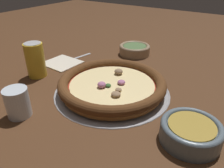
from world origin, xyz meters
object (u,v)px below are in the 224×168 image
bowl_far (135,49)px  fork (73,59)px  bowl_near (191,131)px  beverage_can (35,60)px  pizza (112,84)px  napkin (62,62)px  pizza_tray (112,91)px  drinking_cup (17,103)px

bowl_far → fork: bowl_far is taller
bowl_near → beverage_can: bearing=87.1°
pizza → fork: 0.32m
beverage_can → bowl_far: bearing=-26.0°
bowl_near → fork: bearing=69.1°
napkin → fork: (0.06, -0.01, -0.00)m
pizza → bowl_far: 0.35m
bowl_far → napkin: bearing=142.4°
pizza_tray → bowl_far: bearing=16.8°
pizza → bowl_near: 0.28m
pizza → napkin: pizza is taller
napkin → fork: bearing=-8.0°
pizza_tray → drinking_cup: size_ratio=4.58×
pizza_tray → bowl_far: (0.33, 0.10, 0.02)m
bowl_far → napkin: 0.33m
napkin → beverage_can: bearing=-176.0°
bowl_far → napkin: (-0.26, 0.20, -0.02)m
drinking_cup → napkin: size_ratio=0.56×
bowl_near → napkin: bearing=74.4°
pizza_tray → drinking_cup: drinking_cup is taller
drinking_cup → beverage_can: beverage_can is taller
drinking_cup → fork: (0.37, 0.15, -0.04)m
pizza_tray → drinking_cup: (-0.24, 0.14, 0.04)m
pizza_tray → napkin: 0.31m
drinking_cup → pizza: bearing=-29.9°
bowl_far → beverage_can: size_ratio=1.10×
pizza → pizza_tray: bearing=96.0°
pizza_tray → beverage_can: size_ratio=2.96×
fork → beverage_can: (-0.19, -0.00, 0.06)m
pizza_tray → fork: (0.13, 0.29, -0.00)m
pizza_tray → fork: size_ratio=2.11×
bowl_far → beverage_can: beverage_can is taller
bowl_far → fork: size_ratio=0.78×
beverage_can → drinking_cup: bearing=-140.7°
bowl_near → pizza_tray: bearing=72.9°
drinking_cup → fork: 0.40m
beverage_can → bowl_near: bearing=-92.9°
pizza_tray → pizza: pizza is taller
pizza → bowl_near: bearing=-107.2°
pizza_tray → napkin: (0.08, 0.30, 0.00)m
pizza_tray → beverage_can: bearing=100.8°
fork → bowl_near: bearing=80.1°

